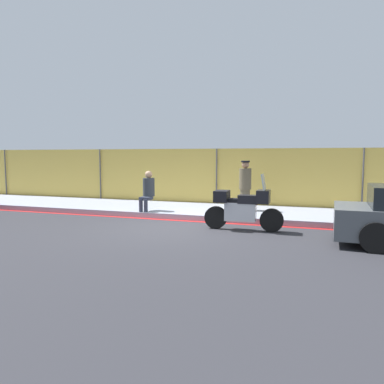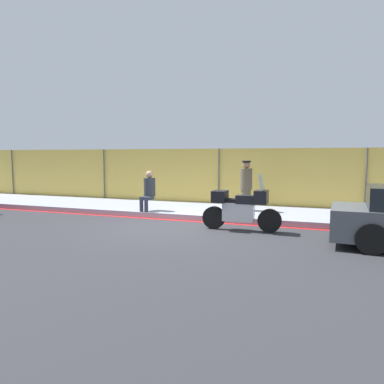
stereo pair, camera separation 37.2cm
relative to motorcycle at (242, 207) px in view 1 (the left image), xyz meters
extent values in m
plane|color=#2D2D33|center=(-1.74, -0.25, -0.61)|extent=(120.00, 120.00, 0.00)
cube|color=#8E93A3|center=(-1.74, 2.41, -0.52)|extent=(37.17, 2.97, 0.17)
cube|color=red|center=(-1.74, 0.83, -0.60)|extent=(37.17, 0.18, 0.01)
cube|color=gold|center=(-1.74, 3.98, 0.50)|extent=(35.31, 0.08, 2.22)
cylinder|color=#4C4C51|center=(-11.74, 3.88, 0.50)|extent=(0.05, 0.05, 2.22)
cylinder|color=#4C4C51|center=(-6.74, 3.88, 0.50)|extent=(0.05, 0.05, 2.22)
cylinder|color=#4C4C51|center=(-1.74, 3.88, 0.50)|extent=(0.05, 0.05, 2.22)
cylinder|color=#4C4C51|center=(3.27, 3.88, 0.50)|extent=(0.05, 0.05, 2.22)
cylinder|color=black|center=(0.76, 0.02, -0.31)|extent=(0.61, 0.15, 0.60)
cylinder|color=black|center=(-0.72, -0.01, -0.31)|extent=(0.61, 0.15, 0.60)
cube|color=silver|center=(-0.05, 0.00, -0.12)|extent=(0.82, 0.30, 0.49)
cube|color=black|center=(0.15, 0.00, 0.22)|extent=(0.53, 0.32, 0.22)
cube|color=black|center=(-0.14, 0.00, 0.18)|extent=(0.61, 0.29, 0.10)
cube|color=black|center=(0.54, 0.01, 0.30)|extent=(0.33, 0.48, 0.34)
cube|color=silver|center=(0.54, 0.01, 0.68)|extent=(0.11, 0.42, 0.42)
cube|color=black|center=(-0.55, -0.01, 0.28)|extent=(0.37, 0.51, 0.30)
cylinder|color=brown|center=(-0.40, 2.52, -0.09)|extent=(0.32, 0.32, 0.69)
cylinder|color=brown|center=(-0.40, 2.52, 0.59)|extent=(0.39, 0.39, 0.69)
sphere|color=#A37556|center=(-0.40, 2.52, 1.06)|extent=(0.24, 0.24, 0.24)
cylinder|color=black|center=(-0.40, 2.52, 1.16)|extent=(0.28, 0.28, 0.06)
cylinder|color=#2D3342|center=(-3.46, 1.03, -0.23)|extent=(0.12, 0.12, 0.42)
cylinder|color=#2D3342|center=(-3.29, 1.03, -0.23)|extent=(0.12, 0.12, 0.42)
cube|color=#2D3342|center=(-3.38, 1.24, -0.02)|extent=(0.32, 0.42, 0.10)
cylinder|color=#2D3338|center=(-3.38, 1.44, 0.33)|extent=(0.38, 0.38, 0.59)
sphere|color=tan|center=(-3.38, 1.44, 0.74)|extent=(0.24, 0.24, 0.24)
cylinder|color=black|center=(3.04, 0.22, -0.29)|extent=(0.64, 0.24, 0.63)
cylinder|color=black|center=(2.99, -1.43, -0.29)|extent=(0.64, 0.24, 0.63)
camera|label=1|loc=(1.85, -9.63, 1.35)|focal=35.00mm
camera|label=2|loc=(2.20, -9.50, 1.35)|focal=35.00mm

